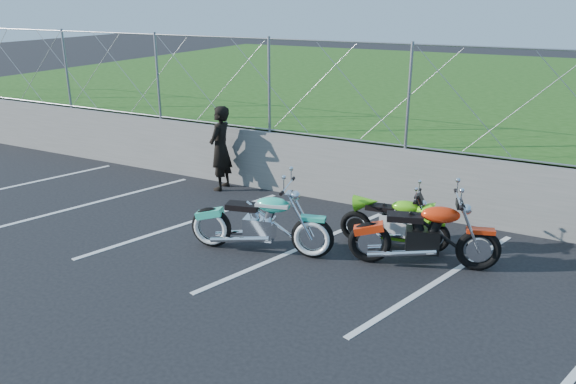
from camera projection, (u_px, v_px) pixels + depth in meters
The scene contains 9 objects.
ground at pixel (272, 272), 8.75m from camera, with size 90.00×90.00×0.00m, color black.
retaining_wall at pixel (355, 173), 11.46m from camera, with size 30.00×0.22×1.30m, color #63635F.
grass_field at pixel (458, 99), 19.82m from camera, with size 30.00×20.00×1.30m, color #224E14.
chain_link_fence at pixel (359, 92), 10.92m from camera, with size 28.00×0.03×2.00m.
parking_lines at pixel (367, 263), 9.06m from camera, with size 18.29×4.31×0.01m.
cruiser_turquoise at pixel (262, 225), 9.28m from camera, with size 2.43×0.83×1.23m.
naked_orange at pixel (426, 237), 8.78m from camera, with size 2.29×0.95×1.18m.
sportbike_green at pixel (396, 224), 9.52m from camera, with size 1.88×0.67×0.98m.
person_standing at pixel (220, 148), 12.25m from camera, with size 0.68×0.45×1.86m, color black.
Camera 1 is at (3.87, -6.83, 4.07)m, focal length 35.00 mm.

